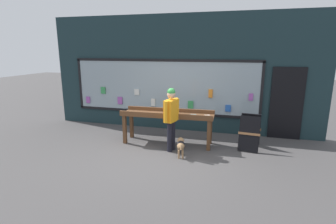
{
  "coord_description": "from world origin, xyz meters",
  "views": [
    {
      "loc": [
        1.87,
        -5.77,
        2.57
      ],
      "look_at": [
        0.07,
        0.75,
        0.95
      ],
      "focal_mm": 28.0,
      "sensor_mm": 36.0,
      "label": 1
    }
  ],
  "objects_px": {
    "person_browsing": "(171,115)",
    "small_dog": "(181,145)",
    "display_table_main": "(167,117)",
    "sandwich_board_sign": "(250,131)"
  },
  "relations": [
    {
      "from": "person_browsing",
      "to": "sandwich_board_sign",
      "type": "bearing_deg",
      "value": -56.55
    },
    {
      "from": "display_table_main",
      "to": "small_dog",
      "type": "relative_size",
      "value": 4.51
    },
    {
      "from": "person_browsing",
      "to": "sandwich_board_sign",
      "type": "relative_size",
      "value": 1.82
    },
    {
      "from": "small_dog",
      "to": "sandwich_board_sign",
      "type": "bearing_deg",
      "value": -71.35
    },
    {
      "from": "person_browsing",
      "to": "small_dog",
      "type": "xyz_separation_m",
      "value": [
        0.32,
        -0.31,
        -0.66
      ]
    },
    {
      "from": "person_browsing",
      "to": "small_dog",
      "type": "relative_size",
      "value": 2.9
    },
    {
      "from": "display_table_main",
      "to": "small_dog",
      "type": "height_order",
      "value": "display_table_main"
    },
    {
      "from": "display_table_main",
      "to": "person_browsing",
      "type": "distance_m",
      "value": 0.57
    },
    {
      "from": "sandwich_board_sign",
      "to": "display_table_main",
      "type": "bearing_deg",
      "value": -167.62
    },
    {
      "from": "small_dog",
      "to": "sandwich_board_sign",
      "type": "xyz_separation_m",
      "value": [
        1.64,
        1.04,
        0.17
      ]
    }
  ]
}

